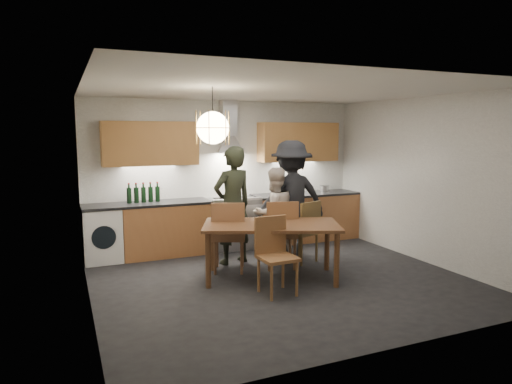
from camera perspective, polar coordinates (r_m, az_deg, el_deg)
name	(u,v)px	position (r m, az deg, el deg)	size (l,w,h in m)	color
ground	(281,280)	(6.49, 3.12, -10.90)	(5.00, 5.00, 0.00)	black
room_shell	(282,158)	(6.17, 3.24, 4.32)	(5.02, 4.52, 2.61)	white
counter_run	(234,223)	(8.12, -2.81, -3.84)	(5.00, 0.62, 0.90)	#C07D4A
range_stove	(232,223)	(8.11, -2.96, -3.91)	(0.90, 0.60, 0.92)	silver
wall_fixtures	(230,142)	(8.06, -3.33, 6.26)	(4.30, 0.54, 1.10)	tan
pendant_lamp	(213,128)	(5.69, -5.42, 7.99)	(0.43, 0.43, 0.70)	black
dining_table	(271,230)	(6.36, 1.93, -4.78)	(2.08, 1.57, 0.79)	brown
chair_back_left	(228,232)	(6.65, -3.46, -5.05)	(0.62, 0.62, 1.05)	brown
chair_back_mid	(281,230)	(6.84, 3.17, -4.77)	(0.59, 0.59, 1.04)	brown
chair_back_right	(305,228)	(7.19, 6.16, -4.45)	(0.57, 0.57, 0.98)	brown
chair_front	(274,250)	(5.87, 2.30, -7.20)	(0.46, 0.46, 0.98)	brown
person_left	(233,205)	(7.09, -2.93, -1.68)	(0.67, 0.44, 1.83)	black
person_mid	(274,214)	(7.35, 2.26, -2.71)	(0.72, 0.56, 1.49)	beige
person_right	(291,198)	(7.58, 4.41, -0.79)	(1.24, 0.71, 1.91)	black
mixing_bowl	(290,193)	(8.41, 4.33, -0.12)	(0.26, 0.26, 0.06)	#AFAFB2
stock_pot	(324,189)	(8.86, 8.52, 0.39)	(0.17, 0.17, 0.12)	#AAAAAE
wine_bottles	(143,193)	(7.70, -13.89, -0.07)	(0.54, 0.08, 0.32)	black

